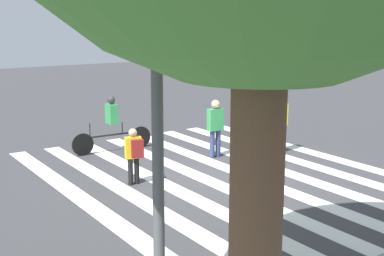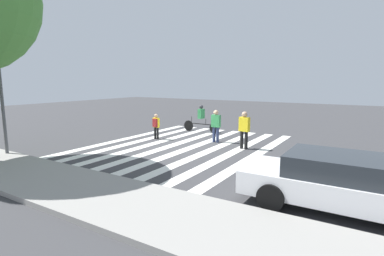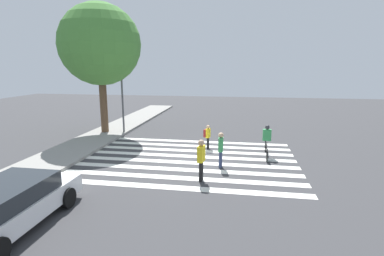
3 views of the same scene
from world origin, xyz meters
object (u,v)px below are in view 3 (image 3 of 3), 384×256
traffic_light (123,80)px  street_tree (100,45)px  cyclist_mid_street (267,139)px  pedestrian_adult_tall_backpack (201,158)px  pedestrian_child_with_backpack (207,135)px  car_parked_silver_sedan (8,205)px  pedestrian_adult_yellow_jacket (221,148)px

traffic_light → street_tree: (-0.27, 1.31, 2.20)m
traffic_light → street_tree: street_tree is taller
cyclist_mid_street → street_tree: bearing=73.1°
traffic_light → street_tree: 2.57m
street_tree → pedestrian_adult_tall_backpack: (-7.15, -7.34, -4.74)m
street_tree → pedestrian_child_with_backpack: 8.96m
pedestrian_child_with_backpack → cyclist_mid_street: bearing=87.4°
traffic_light → cyclist_mid_street: bearing=-112.9°
traffic_light → car_parked_silver_sedan: size_ratio=1.09×
pedestrian_child_with_backpack → car_parked_silver_sedan: 9.99m
pedestrian_adult_yellow_jacket → pedestrian_adult_tall_backpack: (-1.70, 0.63, 0.04)m
street_tree → pedestrian_child_with_backpack: size_ratio=6.36×
cyclist_mid_street → car_parked_silver_sedan: 10.98m
traffic_light → car_parked_silver_sedan: traffic_light is taller
pedestrian_adult_yellow_jacket → cyclist_mid_street: 2.93m
street_tree → pedestrian_adult_yellow_jacket: street_tree is taller
pedestrian_adult_yellow_jacket → pedestrian_adult_tall_backpack: size_ratio=0.95×
traffic_light → pedestrian_child_with_backpack: bearing=-115.9°
traffic_light → pedestrian_adult_yellow_jacket: size_ratio=3.17×
street_tree → car_parked_silver_sedan: street_tree is taller
cyclist_mid_street → car_parked_silver_sedan: (-8.04, 7.47, -0.18)m
traffic_light → pedestrian_adult_tall_backpack: 9.90m
street_tree → pedestrian_adult_yellow_jacket: 10.78m
pedestrian_adult_tall_backpack → car_parked_silver_sedan: 6.40m
pedestrian_adult_yellow_jacket → pedestrian_child_with_backpack: 3.08m
street_tree → cyclist_mid_street: bearing=-108.7°
traffic_light → cyclist_mid_street: (-3.70, -8.77, -2.61)m
pedestrian_child_with_backpack → car_parked_silver_sedan: bearing=-12.3°
traffic_light → car_parked_silver_sedan: (-11.74, -1.30, -2.79)m
pedestrian_adult_tall_backpack → pedestrian_child_with_backpack: bearing=12.4°
street_tree → cyclist_mid_street: (-3.42, -10.08, -4.81)m
traffic_light → pedestrian_adult_tall_backpack: size_ratio=3.02×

